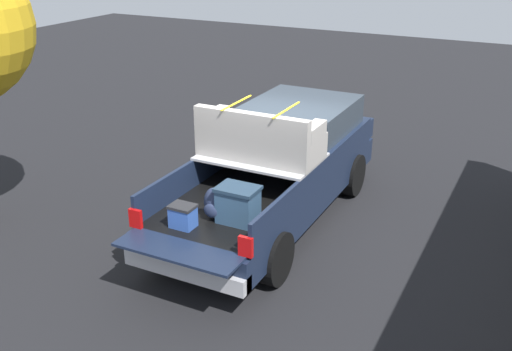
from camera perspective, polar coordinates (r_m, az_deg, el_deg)
The scene contains 2 objects.
ground_plane at distance 10.64m, azimuth 1.47°, elevation -4.34°, with size 40.00×40.00×0.00m, color black.
pickup_truck at distance 10.54m, azimuth 2.39°, elevation 1.15°, with size 6.05×2.06×2.23m.
Camera 1 is at (-8.55, -4.05, 4.86)m, focal length 41.91 mm.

